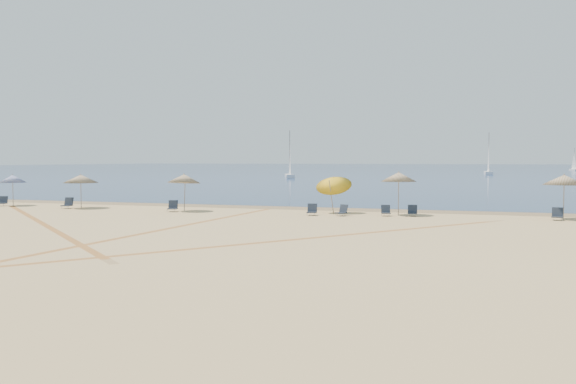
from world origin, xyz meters
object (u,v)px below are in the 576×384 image
object	(u,v)px
umbrella_5	(564,180)
chair_0	(3,202)
umbrella_4	(399,177)
sailboat_0	(290,163)
umbrella_2	(184,179)
chair_4	(342,211)
umbrella_1	(81,179)
umbrella_0	(13,179)
chair_3	(312,210)
chair_5	(386,211)
chair_7	(557,215)
chair_6	(412,211)
sailboat_2	(489,162)
sailboat_1	(574,164)
chair_2	(173,207)
umbrella_3	(333,182)
chair_1	(68,204)

from	to	relation	value
umbrella_5	chair_0	world-z (taller)	umbrella_5
umbrella_4	sailboat_0	world-z (taller)	sailboat_0
umbrella_2	umbrella_4	bearing A→B (deg)	6.21
umbrella_5	chair_4	bearing A→B (deg)	-171.35
umbrella_1	sailboat_0	world-z (taller)	sailboat_0
umbrella_0	umbrella_1	size ratio (longest dim) A/B	0.97
umbrella_4	umbrella_2	bearing A→B (deg)	-173.79
sailboat_0	chair_4	bearing A→B (deg)	-91.31
chair_3	umbrella_4	bearing A→B (deg)	11.37
umbrella_1	umbrella_4	world-z (taller)	umbrella_4
umbrella_1	chair_5	distance (m)	20.75
umbrella_4	chair_5	xyz separation A→B (m)	(-0.61, -0.88, -1.99)
chair_7	umbrella_4	bearing A→B (deg)	-175.78
umbrella_0	chair_0	world-z (taller)	umbrella_0
umbrella_2	chair_0	size ratio (longest dim) A/B	2.92
chair_0	chair_7	bearing A→B (deg)	-21.68
umbrella_0	chair_6	distance (m)	28.28
umbrella_1	umbrella_2	distance (m)	7.82
umbrella_1	sailboat_0	bearing A→B (deg)	96.55
sailboat_0	chair_3	bearing A→B (deg)	-92.63
sailboat_2	chair_5	bearing A→B (deg)	-96.91
umbrella_4	sailboat_1	world-z (taller)	sailboat_1
umbrella_2	chair_5	size ratio (longest dim) A/B	3.34
chair_7	sailboat_2	world-z (taller)	sailboat_2
chair_2	sailboat_0	bearing A→B (deg)	83.14
umbrella_1	chair_3	distance (m)	16.54
umbrella_1	chair_6	size ratio (longest dim) A/B	3.40
umbrella_1	sailboat_2	world-z (taller)	sailboat_2
umbrella_0	sailboat_2	world-z (taller)	sailboat_2
chair_3	chair_7	xyz separation A→B (m)	(13.52, 1.33, 0.00)
umbrella_3	umbrella_2	bearing A→B (deg)	-170.92
chair_1	chair_5	world-z (taller)	chair_1
chair_1	chair_3	bearing A→B (deg)	-7.96
chair_0	chair_3	world-z (taller)	same
umbrella_3	chair_1	bearing A→B (deg)	-173.54
umbrella_5	sailboat_0	xyz separation A→B (m)	(-38.49, 69.19, 0.38)
chair_2	sailboat_2	distance (m)	110.17
umbrella_0	sailboat_1	xyz separation A→B (m)	(55.30, 163.02, 0.08)
umbrella_5	umbrella_4	bearing A→B (deg)	-178.51
umbrella_1	umbrella_4	xyz separation A→B (m)	(21.28, 1.47, 0.28)
umbrella_0	sailboat_2	size ratio (longest dim) A/B	0.25
sailboat_2	chair_7	bearing A→B (deg)	-91.95
chair_2	sailboat_1	size ratio (longest dim) A/B	0.13
umbrella_4	chair_4	world-z (taller)	umbrella_4
chair_2	umbrella_1	bearing A→B (deg)	156.36
umbrella_1	chair_7	xyz separation A→B (m)	(29.97, 0.96, -1.69)
umbrella_4	chair_3	distance (m)	5.53
umbrella_0	chair_7	size ratio (longest dim) A/B	3.07
umbrella_3	chair_6	distance (m)	5.21
umbrella_0	chair_1	bearing A→B (deg)	-9.49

